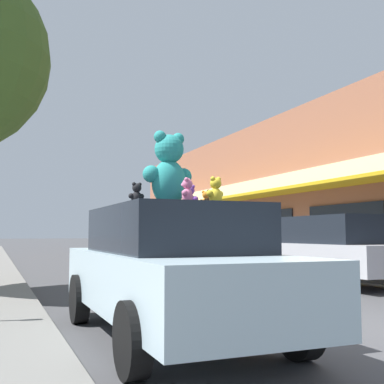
{
  "coord_description": "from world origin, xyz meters",
  "views": [
    {
      "loc": [
        -4.98,
        -5.19,
        1.29
      ],
      "look_at": [
        -1.08,
        4.26,
        2.18
      ],
      "focal_mm": 45.0,
      "sensor_mm": 36.0,
      "label": 1
    }
  ],
  "objects_px": {
    "teddy_bear_brown": "(211,199)",
    "teddy_bear_purple": "(190,197)",
    "teddy_bear_yellow": "(216,192)",
    "teddy_bear_orange": "(206,200)",
    "teddy_bear_giant": "(169,170)",
    "teddy_bear_black": "(137,195)",
    "plush_art_car": "(171,268)",
    "parked_car_far_center": "(327,248)",
    "teddy_bear_pink": "(187,192)"
  },
  "relations": [
    {
      "from": "teddy_bear_brown",
      "to": "teddy_bear_purple",
      "type": "relative_size",
      "value": 0.69
    },
    {
      "from": "teddy_bear_brown",
      "to": "teddy_bear_yellow",
      "type": "xyz_separation_m",
      "value": [
        -0.08,
        -0.33,
        0.06
      ]
    },
    {
      "from": "teddy_bear_yellow",
      "to": "teddy_bear_orange",
      "type": "height_order",
      "value": "teddy_bear_yellow"
    },
    {
      "from": "teddy_bear_orange",
      "to": "teddy_bear_giant",
      "type": "bearing_deg",
      "value": 60.51
    },
    {
      "from": "teddy_bear_giant",
      "to": "teddy_bear_black",
      "type": "relative_size",
      "value": 3.2
    },
    {
      "from": "plush_art_car",
      "to": "teddy_bear_purple",
      "type": "bearing_deg",
      "value": 44.53
    },
    {
      "from": "teddy_bear_yellow",
      "to": "teddy_bear_black",
      "type": "xyz_separation_m",
      "value": [
        -0.89,
        0.39,
        -0.03
      ]
    },
    {
      "from": "teddy_bear_purple",
      "to": "parked_car_far_center",
      "type": "height_order",
      "value": "teddy_bear_purple"
    },
    {
      "from": "teddy_bear_orange",
      "to": "parked_car_far_center",
      "type": "distance_m",
      "value": 6.74
    },
    {
      "from": "teddy_bear_yellow",
      "to": "teddy_bear_black",
      "type": "height_order",
      "value": "teddy_bear_yellow"
    },
    {
      "from": "teddy_bear_brown",
      "to": "teddy_bear_orange",
      "type": "height_order",
      "value": "teddy_bear_orange"
    },
    {
      "from": "parked_car_far_center",
      "to": "teddy_bear_brown",
      "type": "bearing_deg",
      "value": -139.78
    },
    {
      "from": "teddy_bear_black",
      "to": "plush_art_car",
      "type": "bearing_deg",
      "value": 169.16
    },
    {
      "from": "teddy_bear_brown",
      "to": "teddy_bear_pink",
      "type": "relative_size",
      "value": 0.74
    },
    {
      "from": "teddy_bear_brown",
      "to": "parked_car_far_center",
      "type": "height_order",
      "value": "teddy_bear_brown"
    },
    {
      "from": "teddy_bear_yellow",
      "to": "teddy_bear_pink",
      "type": "relative_size",
      "value": 1.14
    },
    {
      "from": "teddy_bear_giant",
      "to": "teddy_bear_pink",
      "type": "relative_size",
      "value": 2.98
    },
    {
      "from": "teddy_bear_yellow",
      "to": "parked_car_far_center",
      "type": "xyz_separation_m",
      "value": [
        5.48,
        4.89,
        -0.87
      ]
    },
    {
      "from": "teddy_bear_black",
      "to": "teddy_bear_pink",
      "type": "distance_m",
      "value": 0.69
    },
    {
      "from": "teddy_bear_purple",
      "to": "teddy_bear_black",
      "type": "relative_size",
      "value": 1.16
    },
    {
      "from": "teddy_bear_yellow",
      "to": "parked_car_far_center",
      "type": "distance_m",
      "value": 7.39
    },
    {
      "from": "teddy_bear_giant",
      "to": "teddy_bear_purple",
      "type": "bearing_deg",
      "value": -143.89
    },
    {
      "from": "teddy_bear_black",
      "to": "parked_car_far_center",
      "type": "relative_size",
      "value": 0.06
    },
    {
      "from": "teddy_bear_brown",
      "to": "teddy_bear_pink",
      "type": "distance_m",
      "value": 0.68
    },
    {
      "from": "plush_art_car",
      "to": "teddy_bear_purple",
      "type": "relative_size",
      "value": 14.0
    },
    {
      "from": "teddy_bear_yellow",
      "to": "parked_car_far_center",
      "type": "height_order",
      "value": "teddy_bear_yellow"
    },
    {
      "from": "teddy_bear_giant",
      "to": "parked_car_far_center",
      "type": "bearing_deg",
      "value": -153.31
    },
    {
      "from": "teddy_bear_giant",
      "to": "teddy_bear_black",
      "type": "xyz_separation_m",
      "value": [
        -0.39,
        0.08,
        -0.31
      ]
    },
    {
      "from": "teddy_bear_pink",
      "to": "teddy_bear_orange",
      "type": "relative_size",
      "value": 1.22
    },
    {
      "from": "teddy_bear_purple",
      "to": "teddy_bear_pink",
      "type": "bearing_deg",
      "value": 116.61
    },
    {
      "from": "teddy_bear_brown",
      "to": "teddy_bear_pink",
      "type": "xyz_separation_m",
      "value": [
        -0.51,
        -0.45,
        0.04
      ]
    },
    {
      "from": "plush_art_car",
      "to": "teddy_bear_black",
      "type": "distance_m",
      "value": 1.02
    },
    {
      "from": "teddy_bear_giant",
      "to": "teddy_bear_brown",
      "type": "distance_m",
      "value": 0.67
    },
    {
      "from": "teddy_bear_orange",
      "to": "plush_art_car",
      "type": "bearing_deg",
      "value": 55.81
    },
    {
      "from": "teddy_bear_purple",
      "to": "teddy_bear_pink",
      "type": "height_order",
      "value": "teddy_bear_purple"
    },
    {
      "from": "teddy_bear_black",
      "to": "teddy_bear_orange",
      "type": "xyz_separation_m",
      "value": [
        1.1,
        0.37,
        -0.02
      ]
    },
    {
      "from": "plush_art_car",
      "to": "teddy_bear_yellow",
      "type": "height_order",
      "value": "teddy_bear_yellow"
    },
    {
      "from": "teddy_bear_giant",
      "to": "teddy_bear_pink",
      "type": "height_order",
      "value": "teddy_bear_giant"
    },
    {
      "from": "teddy_bear_brown",
      "to": "teddy_bear_black",
      "type": "height_order",
      "value": "teddy_bear_black"
    },
    {
      "from": "plush_art_car",
      "to": "parked_car_far_center",
      "type": "xyz_separation_m",
      "value": [
        5.91,
        4.47,
        0.07
      ]
    },
    {
      "from": "plush_art_car",
      "to": "parked_car_far_center",
      "type": "height_order",
      "value": "parked_car_far_center"
    },
    {
      "from": "teddy_bear_purple",
      "to": "teddy_bear_black",
      "type": "distance_m",
      "value": 1.0
    },
    {
      "from": "teddy_bear_pink",
      "to": "teddy_bear_orange",
      "type": "height_order",
      "value": "teddy_bear_pink"
    },
    {
      "from": "teddy_bear_black",
      "to": "teddy_bear_giant",
      "type": "bearing_deg",
      "value": 152.93
    },
    {
      "from": "teddy_bear_orange",
      "to": "teddy_bear_brown",
      "type": "bearing_deg",
      "value": 101.43
    },
    {
      "from": "teddy_bear_brown",
      "to": "teddy_bear_purple",
      "type": "bearing_deg",
      "value": -77.74
    },
    {
      "from": "plush_art_car",
      "to": "teddy_bear_orange",
      "type": "height_order",
      "value": "teddy_bear_orange"
    },
    {
      "from": "plush_art_car",
      "to": "teddy_bear_brown",
      "type": "height_order",
      "value": "teddy_bear_brown"
    },
    {
      "from": "teddy_bear_purple",
      "to": "parked_car_far_center",
      "type": "xyz_separation_m",
      "value": [
        5.47,
        4.04,
        -0.86
      ]
    },
    {
      "from": "teddy_bear_brown",
      "to": "teddy_bear_giant",
      "type": "bearing_deg",
      "value": 5.99
    }
  ]
}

